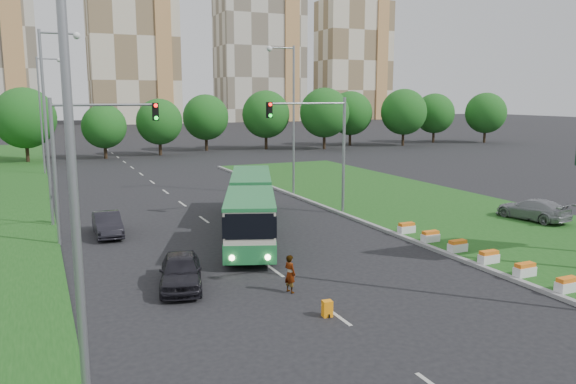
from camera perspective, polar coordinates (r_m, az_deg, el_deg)
name	(u,v)px	position (r m, az deg, el deg)	size (l,w,h in m)	color
ground	(330,262)	(27.87, 4.31, -7.15)	(360.00, 360.00, 0.00)	black
grass_median	(437,210)	(41.42, 14.93, -1.75)	(14.00, 60.00, 0.15)	#1A4B15
median_kerb	(353,218)	(37.48, 6.63, -2.64)	(0.30, 60.00, 0.18)	gray
lane_markings	(176,199)	(45.23, -11.28, -0.75)	(0.20, 100.00, 0.01)	#ACADA6
flower_planters	(473,251)	(29.58, 18.25, -5.72)	(1.10, 11.50, 0.60)	silver
traffic_mast_median	(323,137)	(37.84, 3.57, 5.58)	(5.76, 0.32, 8.00)	gray
traffic_mast_left	(85,147)	(32.61, -19.91, 4.35)	(5.76, 0.32, 8.00)	gray
street_lamps	(211,130)	(34.87, -7.88, 6.22)	(36.00, 60.00, 12.00)	gray
tree_line	(209,121)	(81.73, -8.02, 7.13)	(120.00, 8.00, 9.00)	#1A5216
apartment_tower_ceast	(132,37)	(176.43, -15.53, 14.90)	(25.00, 15.00, 50.00)	beige
apartment_tower_east	(260,47)	(186.82, -2.90, 14.46)	(27.00, 15.00, 47.00)	beige
midrise_east	(353,61)	(201.93, 6.65, 13.06)	(24.00, 14.00, 40.00)	beige
articulated_bus	(246,206)	(33.62, -4.26, -1.38)	(2.50, 16.04, 2.64)	beige
car_left_near	(181,271)	(24.53, -10.84, -7.88)	(1.74, 4.32, 1.47)	black
car_left_far	(107,224)	(34.52, -17.87, -3.12)	(1.45, 4.16, 1.37)	black
car_median	(533,209)	(39.63, 23.62, -1.62)	(1.94, 4.78, 1.39)	gray
pedestrian	(290,274)	(23.51, 0.21, -8.30)	(0.59, 0.39, 1.61)	gray
shopping_trolley	(327,309)	(21.27, 4.01, -11.74)	(0.36, 0.38, 0.61)	orange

